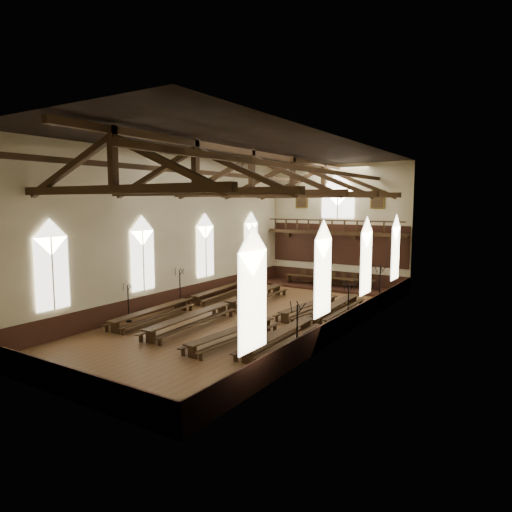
{
  "coord_description": "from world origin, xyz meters",
  "views": [
    {
      "loc": [
        14.54,
        -22.32,
        6.9
      ],
      "look_at": [
        -0.66,
        1.5,
        3.56
      ],
      "focal_mm": 32.0,
      "sensor_mm": 36.0,
      "label": 1
    }
  ],
  "objects_px": {
    "candelabrum_left_mid": "(180,295)",
    "refectory_row_c": "(276,318)",
    "candelabrum_left_near": "(129,310)",
    "candelabrum_right_mid": "(348,313)",
    "candelabrum_right_near": "(297,341)",
    "refectory_row_d": "(312,319)",
    "dais": "(328,287)",
    "high_table": "(329,279)",
    "refectory_row_a": "(190,300)",
    "refectory_row_b": "(227,305)",
    "candelabrum_left_far": "(245,280)",
    "candelabrum_right_far": "(379,294)"
  },
  "relations": [
    {
      "from": "refectory_row_b",
      "to": "high_table",
      "type": "xyz_separation_m",
      "value": [
        1.87,
        11.37,
        0.24
      ]
    },
    {
      "from": "candelabrum_right_far",
      "to": "refectory_row_c",
      "type": "bearing_deg",
      "value": -113.78
    },
    {
      "from": "high_table",
      "to": "candelabrum_right_near",
      "type": "height_order",
      "value": "candelabrum_right_near"
    },
    {
      "from": "refectory_row_b",
      "to": "candelabrum_right_near",
      "type": "distance_m",
      "value": 8.91
    },
    {
      "from": "dais",
      "to": "refectory_row_b",
      "type": "bearing_deg",
      "value": -99.34
    },
    {
      "from": "refectory_row_d",
      "to": "candelabrum_left_mid",
      "type": "height_order",
      "value": "candelabrum_left_mid"
    },
    {
      "from": "high_table",
      "to": "candelabrum_left_mid",
      "type": "height_order",
      "value": "candelabrum_left_mid"
    },
    {
      "from": "candelabrum_left_far",
      "to": "candelabrum_right_mid",
      "type": "xyz_separation_m",
      "value": [
        11.1,
        -6.19,
        0.06
      ]
    },
    {
      "from": "candelabrum_left_near",
      "to": "candelabrum_right_far",
      "type": "distance_m",
      "value": 15.93
    },
    {
      "from": "refectory_row_a",
      "to": "candelabrum_right_far",
      "type": "bearing_deg",
      "value": 33.04
    },
    {
      "from": "refectory_row_b",
      "to": "high_table",
      "type": "bearing_deg",
      "value": 80.66
    },
    {
      "from": "candelabrum_left_far",
      "to": "candelabrum_left_mid",
      "type": "bearing_deg",
      "value": -90.0
    },
    {
      "from": "high_table",
      "to": "refectory_row_b",
      "type": "bearing_deg",
      "value": -99.34
    },
    {
      "from": "candelabrum_right_far",
      "to": "dais",
      "type": "bearing_deg",
      "value": 140.95
    },
    {
      "from": "dais",
      "to": "high_table",
      "type": "bearing_deg",
      "value": 0.0
    },
    {
      "from": "high_table",
      "to": "candelabrum_right_mid",
      "type": "relative_size",
      "value": 2.92
    },
    {
      "from": "refectory_row_b",
      "to": "candelabrum_right_near",
      "type": "height_order",
      "value": "candelabrum_right_near"
    },
    {
      "from": "refectory_row_b",
      "to": "candelabrum_right_mid",
      "type": "bearing_deg",
      "value": 9.39
    },
    {
      "from": "refectory_row_c",
      "to": "high_table",
      "type": "relative_size",
      "value": 1.83
    },
    {
      "from": "candelabrum_left_near",
      "to": "candelabrum_right_mid",
      "type": "relative_size",
      "value": 0.89
    },
    {
      "from": "candelabrum_right_mid",
      "to": "high_table",
      "type": "bearing_deg",
      "value": 118.81
    },
    {
      "from": "candelabrum_left_near",
      "to": "candelabrum_left_mid",
      "type": "distance_m",
      "value": 4.42
    },
    {
      "from": "high_table",
      "to": "candelabrum_left_near",
      "type": "distance_m",
      "value": 16.88
    },
    {
      "from": "dais",
      "to": "candelabrum_left_far",
      "type": "distance_m",
      "value": 6.82
    },
    {
      "from": "refectory_row_a",
      "to": "candelabrum_left_far",
      "type": "bearing_deg",
      "value": 94.86
    },
    {
      "from": "high_table",
      "to": "candelabrum_left_far",
      "type": "relative_size",
      "value": 3.15
    },
    {
      "from": "refectory_row_c",
      "to": "dais",
      "type": "bearing_deg",
      "value": 100.12
    },
    {
      "from": "refectory_row_c",
      "to": "refectory_row_d",
      "type": "distance_m",
      "value": 1.97
    },
    {
      "from": "candelabrum_right_far",
      "to": "refectory_row_a",
      "type": "bearing_deg",
      "value": -146.96
    },
    {
      "from": "candelabrum_left_near",
      "to": "candelabrum_right_far",
      "type": "height_order",
      "value": "candelabrum_right_far"
    },
    {
      "from": "candelabrum_left_near",
      "to": "candelabrum_right_near",
      "type": "distance_m",
      "value": 11.1
    },
    {
      "from": "candelabrum_left_near",
      "to": "high_table",
      "type": "bearing_deg",
      "value": 70.9
    },
    {
      "from": "candelabrum_left_near",
      "to": "candelabrum_left_far",
      "type": "relative_size",
      "value": 0.96
    },
    {
      "from": "dais",
      "to": "candelabrum_right_mid",
      "type": "height_order",
      "value": "candelabrum_right_mid"
    },
    {
      "from": "high_table",
      "to": "candelabrum_left_near",
      "type": "relative_size",
      "value": 3.27
    },
    {
      "from": "refectory_row_c",
      "to": "candelabrum_left_mid",
      "type": "xyz_separation_m",
      "value": [
        -7.71,
        0.69,
        0.31
      ]
    },
    {
      "from": "dais",
      "to": "candelabrum_right_mid",
      "type": "relative_size",
      "value": 4.45
    },
    {
      "from": "dais",
      "to": "candelabrum_right_mid",
      "type": "xyz_separation_m",
      "value": [
        5.58,
        -10.14,
        0.68
      ]
    },
    {
      "from": "refectory_row_b",
      "to": "candelabrum_left_mid",
      "type": "bearing_deg",
      "value": -177.31
    },
    {
      "from": "refectory_row_a",
      "to": "refectory_row_b",
      "type": "height_order",
      "value": "refectory_row_b"
    },
    {
      "from": "candelabrum_left_near",
      "to": "candelabrum_right_near",
      "type": "relative_size",
      "value": 0.88
    },
    {
      "from": "candelabrum_left_mid",
      "to": "refectory_row_c",
      "type": "bearing_deg",
      "value": -5.11
    },
    {
      "from": "candelabrum_left_mid",
      "to": "candelabrum_left_far",
      "type": "bearing_deg",
      "value": 90.0
    },
    {
      "from": "candelabrum_right_mid",
      "to": "candelabrum_left_near",
      "type": "bearing_deg",
      "value": -152.34
    },
    {
      "from": "candelabrum_left_far",
      "to": "candelabrum_right_far",
      "type": "xyz_separation_m",
      "value": [
        11.1,
        -0.58,
        0.15
      ]
    },
    {
      "from": "refectory_row_b",
      "to": "refectory_row_d",
      "type": "relative_size",
      "value": 1.04
    },
    {
      "from": "refectory_row_a",
      "to": "candelabrum_right_near",
      "type": "height_order",
      "value": "candelabrum_right_near"
    },
    {
      "from": "candelabrum_right_far",
      "to": "candelabrum_left_near",
      "type": "bearing_deg",
      "value": -134.16
    },
    {
      "from": "refectory_row_a",
      "to": "candelabrum_right_mid",
      "type": "xyz_separation_m",
      "value": [
        10.47,
        1.2,
        0.27
      ]
    },
    {
      "from": "refectory_row_a",
      "to": "candelabrum_left_mid",
      "type": "relative_size",
      "value": 5.34
    }
  ]
}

